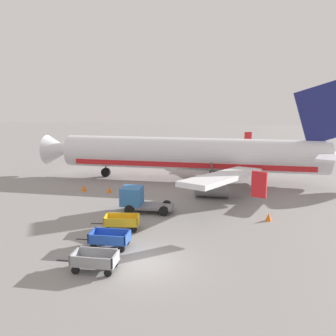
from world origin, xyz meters
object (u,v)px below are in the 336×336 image
at_px(airplane, 200,155).
at_px(baggage_cart_second_in_row, 110,239).
at_px(baggage_cart_nearest, 95,260).
at_px(traffic_cone_near_plane, 269,217).
at_px(traffic_cone_mid_apron, 84,188).
at_px(baggage_cart_third_in_row, 122,222).
at_px(service_truck_beside_carts, 137,199).
at_px(traffic_cone_by_carts, 109,189).

xyz_separation_m(airplane, baggage_cart_second_in_row, (-4.72, -19.68, -2.45)).
relative_size(airplane, baggage_cart_nearest, 10.56).
height_order(traffic_cone_near_plane, traffic_cone_mid_apron, traffic_cone_mid_apron).
height_order(airplane, traffic_cone_near_plane, airplane).
xyz_separation_m(airplane, baggage_cart_third_in_row, (-4.80, -16.46, -2.45)).
bearing_deg(traffic_cone_mid_apron, airplane, 28.72).
bearing_deg(traffic_cone_mid_apron, service_truck_beside_carts, -39.12).
bearing_deg(airplane, baggage_cart_nearest, -101.42).
height_order(airplane, baggage_cart_third_in_row, airplane).
relative_size(baggage_cart_third_in_row, traffic_cone_near_plane, 5.78).
distance_m(baggage_cart_nearest, traffic_cone_near_plane, 14.59).
bearing_deg(traffic_cone_mid_apron, traffic_cone_by_carts, -3.60).
distance_m(service_truck_beside_carts, traffic_cone_by_carts, 7.02).
bearing_deg(baggage_cart_nearest, traffic_cone_by_carts, 104.71).
height_order(airplane, traffic_cone_by_carts, airplane).
bearing_deg(airplane, baggage_cart_second_in_row, -103.48).
relative_size(airplane, traffic_cone_by_carts, 57.57).
bearing_deg(baggage_cart_nearest, service_truck_beside_carts, 90.11).
bearing_deg(airplane, service_truck_beside_carts, -110.94).
relative_size(service_truck_beside_carts, traffic_cone_near_plane, 7.03).
bearing_deg(service_truck_beside_carts, traffic_cone_near_plane, -4.49).
xyz_separation_m(airplane, baggage_cart_nearest, (-4.60, -22.80, -2.45)).
relative_size(traffic_cone_mid_apron, traffic_cone_by_carts, 1.10).
distance_m(baggage_cart_third_in_row, traffic_cone_by_carts, 10.72).
relative_size(airplane, baggage_cart_third_in_row, 10.43).
distance_m(baggage_cart_second_in_row, traffic_cone_mid_apron, 15.00).
relative_size(baggage_cart_second_in_row, traffic_cone_mid_apron, 4.97).
relative_size(baggage_cart_nearest, service_truck_beside_carts, 0.81).
xyz_separation_m(airplane, traffic_cone_by_carts, (-8.87, -6.55, -2.73)).
height_order(baggage_cart_third_in_row, traffic_cone_by_carts, baggage_cart_third_in_row).
xyz_separation_m(baggage_cart_second_in_row, service_truck_beside_carts, (0.10, 7.60, 0.50)).
distance_m(baggage_cart_third_in_row, service_truck_beside_carts, 4.41).
distance_m(traffic_cone_near_plane, traffic_cone_by_carts, 16.30).
bearing_deg(traffic_cone_by_carts, baggage_cart_nearest, -75.29).
distance_m(baggage_cart_second_in_row, service_truck_beside_carts, 7.62).
height_order(baggage_cart_nearest, traffic_cone_near_plane, baggage_cart_nearest).
bearing_deg(traffic_cone_mid_apron, baggage_cart_second_in_row, -62.52).
xyz_separation_m(baggage_cart_second_in_row, baggage_cart_third_in_row, (-0.08, 3.22, 0.00)).
bearing_deg(service_truck_beside_carts, baggage_cart_third_in_row, -92.32).
xyz_separation_m(baggage_cart_nearest, traffic_cone_near_plane, (10.74, 9.87, -0.29)).
distance_m(baggage_cart_nearest, baggage_cart_third_in_row, 6.34).
xyz_separation_m(service_truck_beside_carts, traffic_cone_by_carts, (-4.25, 5.53, -0.77)).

